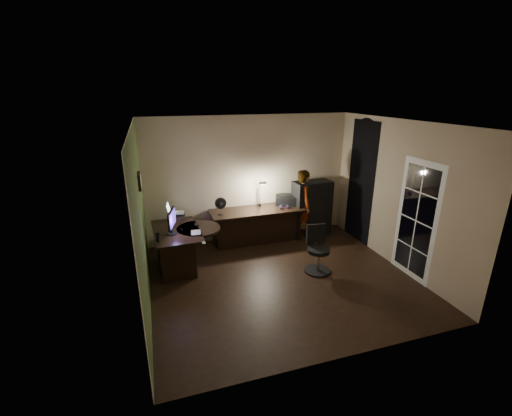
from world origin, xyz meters
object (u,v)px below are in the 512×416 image
object	(u,v)px
monitor	(171,225)
person	(304,205)
desk_right	(257,226)
cabinet	(311,209)
office_chair	(319,250)
desk_left	(178,249)

from	to	relation	value
monitor	person	size ratio (longest dim) A/B	0.31
desk_right	cabinet	size ratio (longest dim) A/B	1.58
cabinet	office_chair	world-z (taller)	cabinet
monitor	person	xyz separation A→B (m)	(2.90, 0.72, -0.13)
office_chair	person	bearing A→B (deg)	84.24
cabinet	monitor	bearing A→B (deg)	-169.27
desk_left	desk_right	size ratio (longest dim) A/B	0.65
person	cabinet	bearing A→B (deg)	-61.28
desk_left	office_chair	bearing A→B (deg)	-23.51
office_chair	person	world-z (taller)	person
desk_right	person	distance (m)	1.14
monitor	person	world-z (taller)	person
desk_right	cabinet	bearing A→B (deg)	-0.20
desk_left	monitor	size ratio (longest dim) A/B	2.72
desk_left	desk_right	bearing A→B (deg)	17.94
cabinet	person	size ratio (longest dim) A/B	0.81
monitor	person	bearing A→B (deg)	30.05
monitor	office_chair	bearing A→B (deg)	-1.21
monitor	office_chair	xyz separation A→B (m)	(2.51, -0.78, -0.49)
desk_left	monitor	world-z (taller)	monitor
cabinet	person	distance (m)	0.30
desk_right	office_chair	xyz separation A→B (m)	(0.68, -1.58, 0.06)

